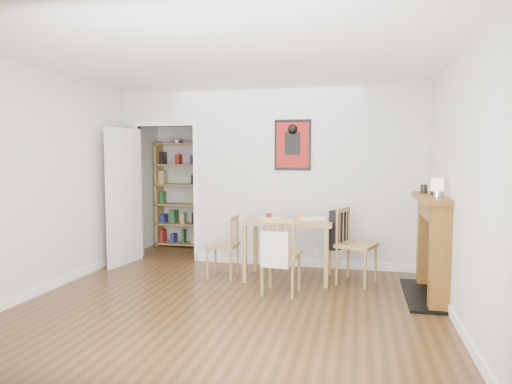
% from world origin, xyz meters
% --- Properties ---
extents(ground, '(5.20, 5.20, 0.00)m').
position_xyz_m(ground, '(0.00, 0.00, 0.00)').
color(ground, '#51311A').
rests_on(ground, ground).
extents(room_shell, '(5.20, 5.20, 5.20)m').
position_xyz_m(room_shell, '(0.10, 1.34, 1.30)').
color(room_shell, silver).
rests_on(room_shell, ground).
extents(dining_table, '(1.14, 0.73, 0.78)m').
position_xyz_m(dining_table, '(0.45, 0.65, 0.68)').
color(dining_table, '#A78B4E').
rests_on(dining_table, ground).
extents(chair_left, '(0.42, 0.42, 0.82)m').
position_xyz_m(chair_left, '(-0.41, 0.56, 0.41)').
color(chair_left, '#A1824B').
rests_on(chair_left, ground).
extents(chair_right, '(0.66, 0.61, 0.95)m').
position_xyz_m(chair_right, '(1.29, 0.63, 0.49)').
color(chair_right, '#A1824B').
rests_on(chair_right, ground).
extents(chair_front, '(0.49, 0.55, 0.91)m').
position_xyz_m(chair_front, '(0.46, -0.01, 0.46)').
color(chair_front, '#A1824B').
rests_on(chair_front, ground).
extents(bookshelf, '(0.78, 0.31, 1.84)m').
position_xyz_m(bookshelf, '(-1.79, 2.40, 0.91)').
color(bookshelf, '#A78B4E').
rests_on(bookshelf, ground).
extents(fireplace, '(0.45, 1.25, 1.16)m').
position_xyz_m(fireplace, '(2.16, 0.25, 0.62)').
color(fireplace, brown).
rests_on(fireplace, ground).
extents(red_glass, '(0.07, 0.07, 0.09)m').
position_xyz_m(red_glass, '(0.22, 0.50, 0.82)').
color(red_glass, maroon).
rests_on(red_glass, dining_table).
extents(orange_fruit, '(0.08, 0.08, 0.08)m').
position_xyz_m(orange_fruit, '(0.60, 0.78, 0.82)').
color(orange_fruit, orange).
rests_on(orange_fruit, dining_table).
extents(placemat, '(0.41, 0.35, 0.00)m').
position_xyz_m(placemat, '(0.21, 0.73, 0.78)').
color(placemat, '#C3B3A0').
rests_on(placemat, dining_table).
extents(notebook, '(0.38, 0.31, 0.02)m').
position_xyz_m(notebook, '(0.74, 0.76, 0.78)').
color(notebook, silver).
rests_on(notebook, dining_table).
extents(mantel_lamp, '(0.13, 0.13, 0.21)m').
position_xyz_m(mantel_lamp, '(2.12, -0.12, 1.29)').
color(mantel_lamp, silver).
rests_on(mantel_lamp, fireplace).
extents(ceramic_jar_a, '(0.09, 0.09, 0.11)m').
position_xyz_m(ceramic_jar_a, '(2.16, 0.31, 1.21)').
color(ceramic_jar_a, black).
rests_on(ceramic_jar_a, fireplace).
extents(ceramic_jar_b, '(0.08, 0.08, 0.10)m').
position_xyz_m(ceramic_jar_b, '(2.08, 0.55, 1.21)').
color(ceramic_jar_b, black).
rests_on(ceramic_jar_b, fireplace).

